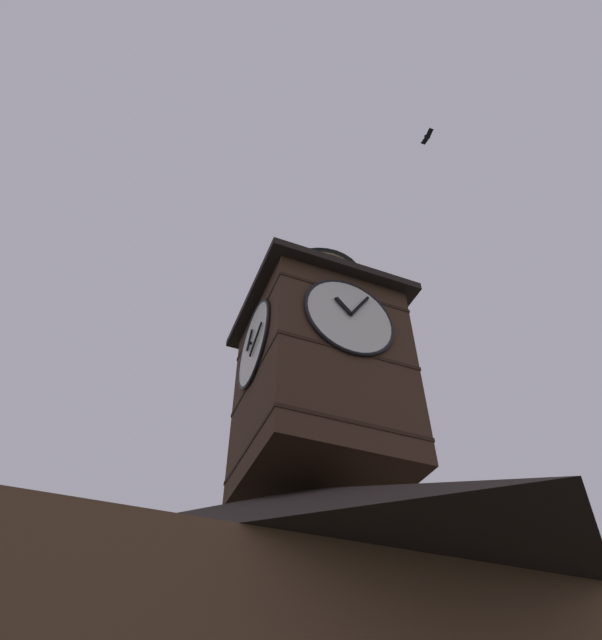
{
  "coord_description": "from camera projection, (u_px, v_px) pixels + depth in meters",
  "views": [
    {
      "loc": [
        6.6,
        8.54,
        2.16
      ],
      "look_at": [
        2.15,
        -2.54,
        13.42
      ],
      "focal_mm": 30.19,
      "sensor_mm": 36.0,
      "label": 1
    }
  ],
  "objects": [
    {
      "name": "clock_tower",
      "position": [
        319.0,
        364.0,
        15.4
      ],
      "size": [
        4.62,
        4.62,
        8.57
      ],
      "color": "#422B1E",
      "rests_on": "building_main"
    },
    {
      "name": "pine_tree_behind",
      "position": [
        317.0,
        589.0,
        17.33
      ],
      "size": [
        5.49,
        5.49,
        19.76
      ],
      "color": "#473323",
      "rests_on": "ground_plane"
    },
    {
      "name": "flying_bird_high",
      "position": [
        427.0,
        137.0,
        20.58
      ],
      "size": [
        0.26,
        0.68,
        0.15
      ],
      "color": "black"
    },
    {
      "name": "moon",
      "position": [
        359.0,
        595.0,
        39.28
      ],
      "size": [
        2.09,
        2.09,
        2.09
      ],
      "color": "silver"
    }
  ]
}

